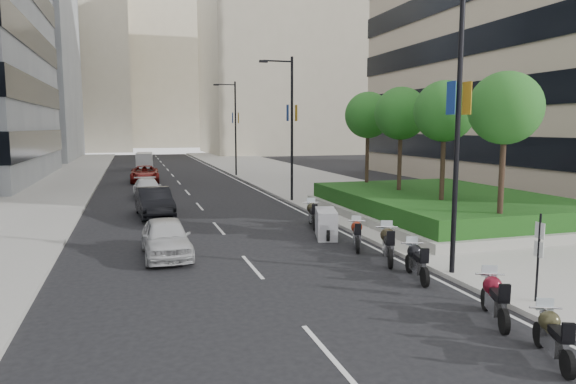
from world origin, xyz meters
name	(u,v)px	position (x,y,z in m)	size (l,w,h in m)	color
ground	(338,300)	(0.00, 0.00, 0.00)	(160.00, 160.00, 0.00)	black
sidewalk_right	(302,180)	(9.00, 30.00, 0.07)	(10.00, 100.00, 0.15)	#9E9B93
sidewalk_left	(41,189)	(-12.00, 30.00, 0.07)	(8.00, 100.00, 0.15)	#9E9B93
lane_edge	(243,183)	(3.70, 30.00, 0.01)	(0.12, 100.00, 0.01)	silver
lane_centre	(181,185)	(-1.50, 30.00, 0.01)	(0.12, 100.00, 0.01)	silver
building_cream_right	(283,54)	(22.00, 80.00, 18.00)	(28.00, 24.00, 36.00)	#B7AD93
building_cream_left	(61,65)	(-18.00, 100.00, 17.00)	(26.00, 24.00, 34.00)	#B7AD93
building_cream_centre	(159,69)	(2.00, 120.00, 19.00)	(30.00, 24.00, 38.00)	#B7AD93
planter	(444,213)	(10.00, 10.00, 0.35)	(10.00, 14.00, 0.40)	#97968D
hedge	(444,201)	(10.00, 10.00, 0.95)	(9.40, 13.40, 0.80)	#153D11
tree_0	(505,109)	(8.50, 4.00, 5.42)	(2.80, 2.80, 6.30)	#332319
tree_1	(445,112)	(8.50, 8.00, 5.42)	(2.80, 2.80, 6.30)	#332319
tree_2	(401,114)	(8.50, 12.00, 5.42)	(2.80, 2.80, 6.30)	#332319
tree_3	(368,115)	(8.50, 16.00, 5.42)	(2.80, 2.80, 6.30)	#332319
lamp_post_0	(454,116)	(4.14, 1.00, 5.07)	(2.34, 0.45, 9.00)	black
lamp_post_1	(290,122)	(4.14, 18.00, 5.07)	(2.34, 0.45, 9.00)	black
lamp_post_2	(234,124)	(4.14, 36.00, 5.07)	(2.34, 0.45, 9.00)	black
parking_sign	(538,253)	(4.80, -2.00, 1.46)	(0.06, 0.32, 2.50)	black
motorcycle_0	(553,336)	(2.73, -4.69, 0.52)	(0.94, 1.85, 0.98)	black
motorcycle_1	(494,298)	(3.06, -2.53, 0.57)	(1.02, 2.01, 1.06)	black
motorcycle_2	(417,261)	(3.10, 1.13, 0.57)	(0.77, 2.10, 1.06)	black
motorcycle_3	(388,244)	(3.25, 3.29, 0.62)	(1.08, 2.21, 1.16)	black
motorcycle_4	(357,234)	(3.03, 5.42, 0.55)	(0.96, 1.97, 1.03)	black
motorcycle_5	(326,224)	(2.57, 7.56, 0.61)	(1.34, 2.16, 1.22)	black
motorcycle_6	(312,215)	(2.82, 10.00, 0.60)	(0.80, 2.24, 1.13)	black
car_a	(166,238)	(-4.20, 6.30, 0.71)	(1.67, 4.16, 1.42)	#BABABC
car_b	(154,202)	(-4.23, 15.09, 0.77)	(1.64, 4.69, 1.54)	black
car_c	(147,188)	(-4.36, 22.97, 0.63)	(1.78, 4.37, 1.27)	silver
car_d	(145,174)	(-4.27, 33.19, 0.71)	(2.36, 5.11, 1.42)	maroon
delivery_van	(145,162)	(-3.93, 47.09, 0.87)	(1.94, 4.53, 1.86)	#BBBCBE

